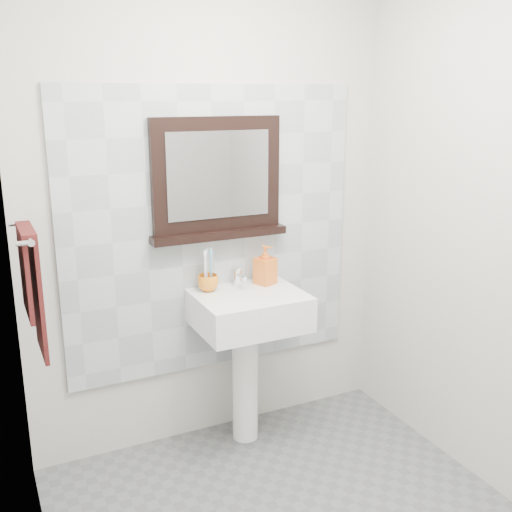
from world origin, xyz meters
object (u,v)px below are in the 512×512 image
Objects in this scene: pedestal_sink at (248,326)px; soap_dispenser at (265,265)px; toothbrush_cup at (208,283)px; framed_mirror at (217,181)px; hand_towel at (32,282)px.

soap_dispenser is (0.15, 0.10, 0.29)m from pedestal_sink.
soap_dispenser is at bearing -3.63° from toothbrush_cup.
framed_mirror is at bearing 138.27° from soap_dispenser.
framed_mirror is at bearing 17.83° from hand_towel.
pedestal_sink is 1.31× the size of framed_mirror.
pedestal_sink reaches higher than toothbrush_cup.
soap_dispenser reaches higher than toothbrush_cup.
hand_towel is (-1.19, -0.22, 0.13)m from soap_dispenser.
pedestal_sink is 1.13m from hand_towel.
toothbrush_cup is 0.15× the size of framed_mirror.
framed_mirror is 1.05m from hand_towel.
pedestal_sink is at bearing -167.48° from soap_dispenser.
toothbrush_cup is at bearing 154.12° from soap_dispenser.
framed_mirror reaches higher than toothbrush_cup.
toothbrush_cup is 0.93m from hand_towel.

